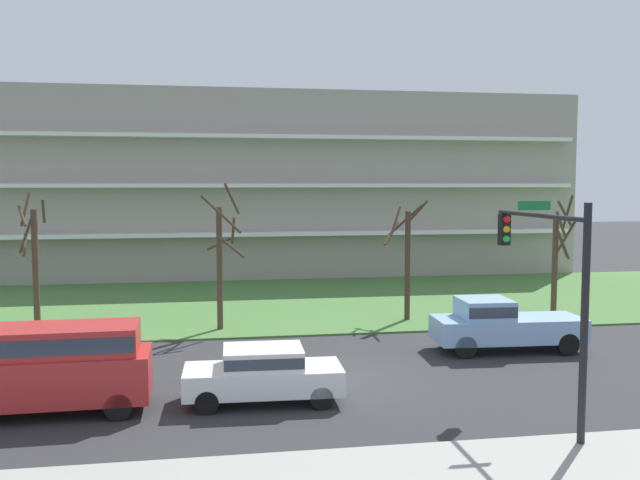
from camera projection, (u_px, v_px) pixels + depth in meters
name	position (u px, v px, depth m)	size (l,w,h in m)	color
ground	(336.00, 378.00, 21.65)	(160.00, 160.00, 0.00)	#2D2D30
grass_lawn_strip	(286.00, 302.00, 35.42)	(80.00, 16.00, 0.08)	#477238
apartment_building	(263.00, 185.00, 48.40)	(41.06, 12.36, 12.00)	#9E938C
tree_far_left	(34.00, 261.00, 27.96)	(1.17, 1.29, 5.78)	#4C3828
tree_left	(222.00, 259.00, 28.36)	(1.82, 1.70, 6.16)	#4C3828
tree_center	(406.00, 256.00, 30.53)	(2.06, 1.52, 5.42)	#423023
tree_right	(558.00, 256.00, 31.85)	(1.14, 1.51, 5.65)	#4C3828
sedan_white_near_left	(263.00, 372.00, 19.22)	(4.46, 1.95, 1.57)	white
van_red_center_left	(50.00, 362.00, 18.25)	(5.24, 2.11, 2.36)	#B22828
pickup_blue_center_right	(501.00, 324.00, 25.12)	(5.49, 2.26, 1.95)	#8CB2E0
traffic_signal_mast	(550.00, 273.00, 17.21)	(0.90, 4.77, 5.71)	black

